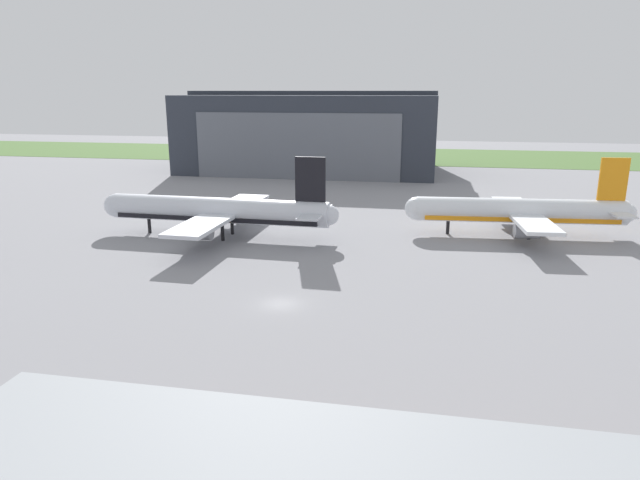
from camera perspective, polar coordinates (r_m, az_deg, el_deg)
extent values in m
plane|color=gray|center=(63.08, -4.03, -6.49)|extent=(440.00, 440.00, 0.00)
cube|color=#4C6F35|center=(210.24, 6.66, 8.53)|extent=(440.00, 56.00, 0.08)
cube|color=#2D333D|center=(169.21, -0.92, 10.81)|extent=(72.55, 38.83, 21.84)
cube|color=slate|center=(150.35, -2.45, 9.45)|extent=(55.14, 0.30, 17.47)
cube|color=#2D333D|center=(168.78, -0.93, 14.71)|extent=(72.55, 9.32, 1.20)
cylinder|color=silver|center=(91.73, -10.31, 3.01)|extent=(36.41, 4.88, 4.04)
sphere|color=silver|center=(100.01, -20.00, 3.32)|extent=(3.88, 3.88, 3.88)
sphere|color=silver|center=(86.52, 0.90, 2.54)|extent=(3.15, 3.15, 3.15)
cube|color=black|center=(91.96, -10.27, 2.33)|extent=(33.50, 4.86, 0.71)
cube|color=black|center=(86.13, -0.99, 6.17)|extent=(4.73, 0.51, 6.87)
cube|color=silver|center=(89.77, -0.08, 3.26)|extent=(3.40, 5.73, 0.28)
cube|color=silver|center=(83.99, -0.96, 2.44)|extent=(3.40, 5.73, 0.28)
cube|color=silver|center=(99.33, -8.05, 3.71)|extent=(6.15, 14.92, 0.56)
cube|color=silver|center=(83.94, -12.02, 1.47)|extent=(6.15, 14.92, 0.56)
cylinder|color=gray|center=(98.80, -8.69, 2.79)|extent=(3.89, 2.31, 2.22)
cylinder|color=gray|center=(85.64, -12.14, 0.75)|extent=(3.89, 2.31, 2.22)
cylinder|color=black|center=(97.74, -16.93, 1.38)|extent=(0.56, 0.56, 2.43)
cylinder|color=black|center=(93.82, -8.91, 1.31)|extent=(0.56, 0.56, 2.43)
cylinder|color=black|center=(89.99, -9.86, 0.68)|extent=(0.56, 0.56, 2.43)
cylinder|color=silver|center=(96.62, 19.58, 2.82)|extent=(33.20, 6.52, 3.97)
sphere|color=silver|center=(94.20, 9.76, 3.18)|extent=(3.81, 3.81, 3.81)
sphere|color=silver|center=(101.69, 28.67, 2.42)|extent=(3.10, 3.10, 3.10)
cube|color=orange|center=(96.83, 19.53, 2.19)|extent=(30.57, 6.36, 0.69)
cube|color=orange|center=(99.85, 27.64, 5.48)|extent=(4.31, 0.73, 6.75)
cube|color=silver|center=(103.61, 27.08, 3.04)|extent=(3.39, 5.77, 0.28)
cube|color=silver|center=(98.17, 28.26, 2.32)|extent=(3.39, 5.77, 0.28)
cube|color=silver|center=(103.93, 19.03, 3.39)|extent=(6.24, 12.99, 0.56)
cube|color=silver|center=(89.86, 20.99, 1.51)|extent=(6.24, 12.99, 0.56)
cylinder|color=gray|center=(103.06, 18.65, 2.54)|extent=(3.93, 2.47, 2.18)
cylinder|color=gray|center=(90.92, 20.27, 0.82)|extent=(3.93, 2.47, 2.18)
cylinder|color=black|center=(95.33, 12.85, 1.26)|extent=(0.56, 0.56, 2.21)
cylinder|color=black|center=(99.54, 19.91, 1.30)|extent=(0.56, 0.56, 2.21)
cylinder|color=black|center=(95.61, 20.47, 0.72)|extent=(0.56, 0.56, 2.21)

